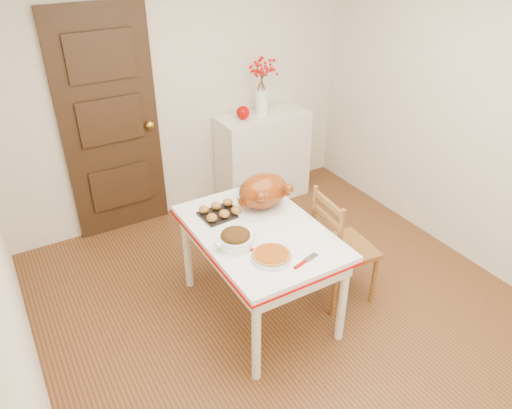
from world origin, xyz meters
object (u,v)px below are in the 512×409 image
pumpkin_pie (271,255)px  turkey_platter (263,193)px  sideboard (263,157)px  chair_oak (344,246)px  kitchen_table (259,271)px

pumpkin_pie → turkey_platter: bearing=63.9°
sideboard → chair_oak: (-0.29, -1.68, 0.01)m
chair_oak → turkey_platter: bearing=56.3°
chair_oak → pumpkin_pie: bearing=107.1°
turkey_platter → pumpkin_pie: turkey_platter is taller
pumpkin_pie → kitchen_table: bearing=72.0°
sideboard → kitchen_table: sideboard is taller
kitchen_table → turkey_platter: (0.16, 0.23, 0.51)m
kitchen_table → turkey_platter: bearing=54.1°
kitchen_table → turkey_platter: size_ratio=2.83×
kitchen_table → sideboard: bearing=58.1°
kitchen_table → pumpkin_pie: size_ratio=4.81×
chair_oak → turkey_platter: (-0.48, 0.40, 0.41)m
turkey_platter → pumpkin_pie: (-0.27, -0.55, -0.11)m
turkey_platter → chair_oak: bearing=-44.4°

